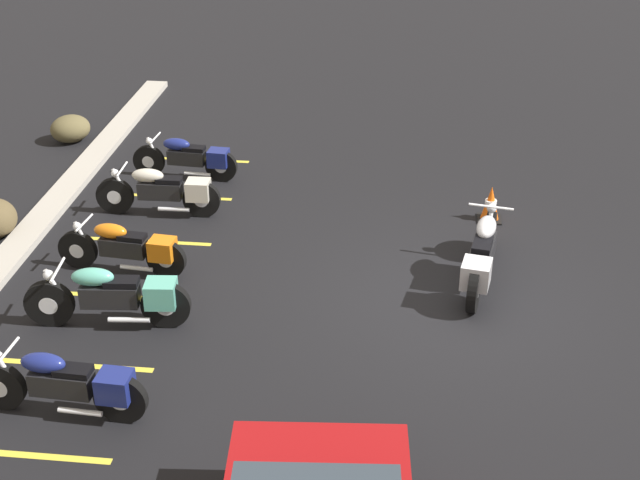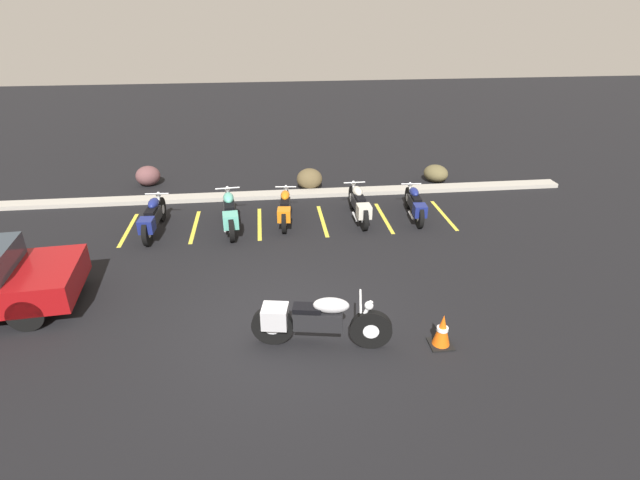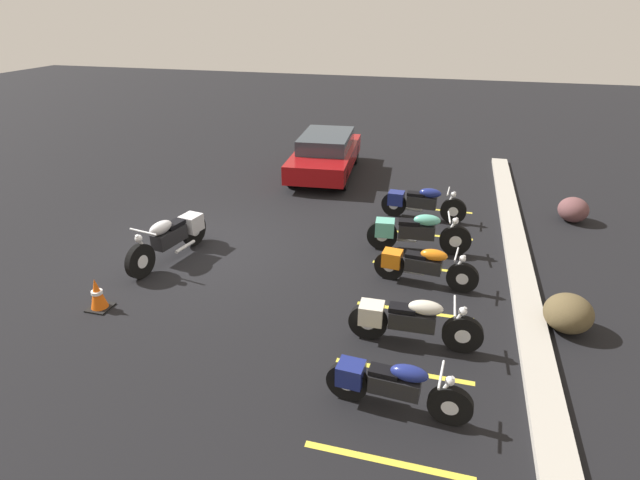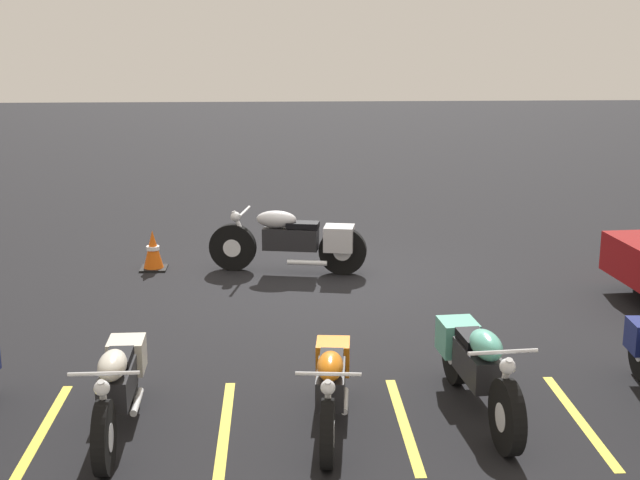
{
  "view_description": "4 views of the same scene",
  "coord_description": "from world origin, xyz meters",
  "px_view_note": "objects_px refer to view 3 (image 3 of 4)",
  "views": [
    {
      "loc": [
        -11.13,
        0.62,
        6.88
      ],
      "look_at": [
        -0.21,
        1.83,
        0.98
      ],
      "focal_mm": 50.0,
      "sensor_mm": 36.0,
      "label": 1
    },
    {
      "loc": [
        -0.24,
        -7.49,
        5.44
      ],
      "look_at": [
        0.8,
        1.58,
        1.0
      ],
      "focal_mm": 28.0,
      "sensor_mm": 36.0,
      "label": 2
    },
    {
      "loc": [
        9.04,
        5.15,
        5.08
      ],
      "look_at": [
        0.16,
        2.75,
        0.68
      ],
      "focal_mm": 28.0,
      "sensor_mm": 36.0,
      "label": 3
    },
    {
      "loc": [
        0.72,
        12.59,
        3.74
      ],
      "look_at": [
        0.19,
        1.53,
        1.0
      ],
      "focal_mm": 50.0,
      "sensor_mm": 36.0,
      "label": 4
    }
  ],
  "objects_px": {
    "parked_bike_2": "(420,265)",
    "parked_bike_3": "(408,320)",
    "parked_bike_1": "(413,232)",
    "parked_bike_0": "(419,202)",
    "car_red": "(325,153)",
    "motorcycle_silver_featured": "(172,236)",
    "landscape_rock_0": "(568,313)",
    "landscape_rock_2": "(573,210)",
    "parked_bike_4": "(390,384)",
    "traffic_cone": "(97,295)"
  },
  "relations": [
    {
      "from": "motorcycle_silver_featured",
      "to": "parked_bike_0",
      "type": "xyz_separation_m",
      "value": [
        -3.59,
        4.98,
        -0.05
      ]
    },
    {
      "from": "parked_bike_0",
      "to": "parked_bike_3",
      "type": "relative_size",
      "value": 1.0
    },
    {
      "from": "parked_bike_3",
      "to": "traffic_cone",
      "type": "bearing_deg",
      "value": -177.01
    },
    {
      "from": "motorcycle_silver_featured",
      "to": "landscape_rock_2",
      "type": "distance_m",
      "value": 9.85
    },
    {
      "from": "parked_bike_1",
      "to": "parked_bike_3",
      "type": "height_order",
      "value": "parked_bike_1"
    },
    {
      "from": "parked_bike_1",
      "to": "car_red",
      "type": "height_order",
      "value": "car_red"
    },
    {
      "from": "parked_bike_2",
      "to": "parked_bike_4",
      "type": "height_order",
      "value": "parked_bike_2"
    },
    {
      "from": "parked_bike_0",
      "to": "parked_bike_1",
      "type": "xyz_separation_m",
      "value": [
        1.93,
        0.04,
        0.03
      ]
    },
    {
      "from": "parked_bike_1",
      "to": "parked_bike_3",
      "type": "relative_size",
      "value": 1.06
    },
    {
      "from": "parked_bike_3",
      "to": "parked_bike_4",
      "type": "distance_m",
      "value": 1.53
    },
    {
      "from": "motorcycle_silver_featured",
      "to": "parked_bike_3",
      "type": "distance_m",
      "value": 5.55
    },
    {
      "from": "landscape_rock_0",
      "to": "landscape_rock_2",
      "type": "distance_m",
      "value": 5.2
    },
    {
      "from": "parked_bike_4",
      "to": "landscape_rock_2",
      "type": "height_order",
      "value": "parked_bike_4"
    },
    {
      "from": "landscape_rock_0",
      "to": "landscape_rock_2",
      "type": "relative_size",
      "value": 1.04
    },
    {
      "from": "motorcycle_silver_featured",
      "to": "landscape_rock_0",
      "type": "relative_size",
      "value": 3.0
    },
    {
      "from": "parked_bike_0",
      "to": "parked_bike_4",
      "type": "bearing_deg",
      "value": -85.34
    },
    {
      "from": "motorcycle_silver_featured",
      "to": "parked_bike_0",
      "type": "bearing_deg",
      "value": 136.08
    },
    {
      "from": "motorcycle_silver_featured",
      "to": "parked_bike_2",
      "type": "bearing_deg",
      "value": 102.77
    },
    {
      "from": "parked_bike_0",
      "to": "car_red",
      "type": "xyz_separation_m",
      "value": [
        -3.0,
        -3.26,
        0.23
      ]
    },
    {
      "from": "parked_bike_1",
      "to": "parked_bike_4",
      "type": "height_order",
      "value": "parked_bike_1"
    },
    {
      "from": "traffic_cone",
      "to": "parked_bike_0",
      "type": "bearing_deg",
      "value": 137.69
    },
    {
      "from": "motorcycle_silver_featured",
      "to": "landscape_rock_2",
      "type": "bearing_deg",
      "value": 127.13
    },
    {
      "from": "motorcycle_silver_featured",
      "to": "parked_bike_0",
      "type": "relative_size",
      "value": 1.11
    },
    {
      "from": "parked_bike_4",
      "to": "landscape_rock_0",
      "type": "height_order",
      "value": "parked_bike_4"
    },
    {
      "from": "parked_bike_4",
      "to": "landscape_rock_2",
      "type": "distance_m",
      "value": 8.53
    },
    {
      "from": "parked_bike_1",
      "to": "parked_bike_2",
      "type": "xyz_separation_m",
      "value": [
        1.44,
        0.28,
        -0.05
      ]
    },
    {
      "from": "parked_bike_3",
      "to": "parked_bike_1",
      "type": "bearing_deg",
      "value": 92.73
    },
    {
      "from": "parked_bike_0",
      "to": "landscape_rock_2",
      "type": "xyz_separation_m",
      "value": [
        -0.85,
        3.81,
        -0.14
      ]
    },
    {
      "from": "motorcycle_silver_featured",
      "to": "car_red",
      "type": "relative_size",
      "value": 0.54
    },
    {
      "from": "parked_bike_2",
      "to": "parked_bike_3",
      "type": "distance_m",
      "value": 1.99
    },
    {
      "from": "parked_bike_2",
      "to": "parked_bike_3",
      "type": "relative_size",
      "value": 0.95
    },
    {
      "from": "motorcycle_silver_featured",
      "to": "car_red",
      "type": "height_order",
      "value": "car_red"
    },
    {
      "from": "parked_bike_1",
      "to": "parked_bike_2",
      "type": "height_order",
      "value": "parked_bike_1"
    },
    {
      "from": "parked_bike_3",
      "to": "landscape_rock_0",
      "type": "height_order",
      "value": "parked_bike_3"
    },
    {
      "from": "parked_bike_1",
      "to": "traffic_cone",
      "type": "bearing_deg",
      "value": -149.06
    },
    {
      "from": "car_red",
      "to": "landscape_rock_0",
      "type": "bearing_deg",
      "value": 35.54
    },
    {
      "from": "landscape_rock_0",
      "to": "traffic_cone",
      "type": "xyz_separation_m",
      "value": [
        1.51,
        -8.12,
        -0.04
      ]
    },
    {
      "from": "parked_bike_3",
      "to": "motorcycle_silver_featured",
      "type": "bearing_deg",
      "value": 160.11
    },
    {
      "from": "parked_bike_4",
      "to": "car_red",
      "type": "xyz_separation_m",
      "value": [
        -9.88,
        -3.46,
        0.26
      ]
    },
    {
      "from": "motorcycle_silver_featured",
      "to": "car_red",
      "type": "xyz_separation_m",
      "value": [
        -6.58,
        1.73,
        0.17
      ]
    },
    {
      "from": "traffic_cone",
      "to": "landscape_rock_2",
      "type": "bearing_deg",
      "value": 126.17
    },
    {
      "from": "parked_bike_4",
      "to": "landscape_rock_2",
      "type": "bearing_deg",
      "value": 68.97
    },
    {
      "from": "landscape_rock_0",
      "to": "car_red",
      "type": "bearing_deg",
      "value": -139.83
    },
    {
      "from": "parked_bike_3",
      "to": "landscape_rock_2",
      "type": "distance_m",
      "value": 7.14
    },
    {
      "from": "landscape_rock_2",
      "to": "traffic_cone",
      "type": "height_order",
      "value": "landscape_rock_2"
    },
    {
      "from": "parked_bike_3",
      "to": "landscape_rock_0",
      "type": "bearing_deg",
      "value": 21.5
    },
    {
      "from": "parked_bike_2",
      "to": "traffic_cone",
      "type": "bearing_deg",
      "value": -151.12
    },
    {
      "from": "parked_bike_2",
      "to": "parked_bike_3",
      "type": "bearing_deg",
      "value": -85.41
    },
    {
      "from": "parked_bike_4",
      "to": "parked_bike_0",
      "type": "bearing_deg",
      "value": 95.67
    },
    {
      "from": "parked_bike_0",
      "to": "parked_bike_1",
      "type": "height_order",
      "value": "parked_bike_1"
    }
  ]
}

